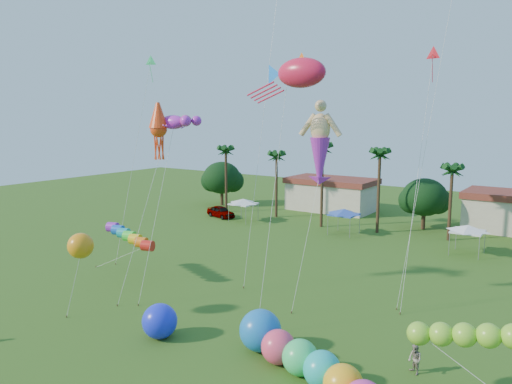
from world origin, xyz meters
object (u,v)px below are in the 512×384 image
Objects in this scene: blue_ball at (160,321)px; car_a at (221,212)px; spectator_b at (415,359)px; caterpillar_inflatable at (309,364)px.

car_a is at bearing 122.82° from blue_ball.
blue_ball reaches higher than spectator_b.
caterpillar_inflatable is 5.35× the size of blue_ball.
blue_ball is at bearing -124.82° from spectator_b.
car_a is at bearing 179.73° from spectator_b.
spectator_b is 0.14× the size of caterpillar_inflatable.
blue_ball is (-10.35, -0.59, 0.05)m from caterpillar_inflatable.
blue_ball is at bearing -153.91° from caterpillar_inflatable.
caterpillar_inflatable is at bearing 3.28° from blue_ball.
spectator_b is 0.75× the size of blue_ball.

